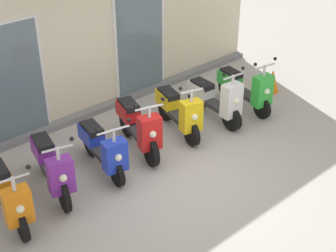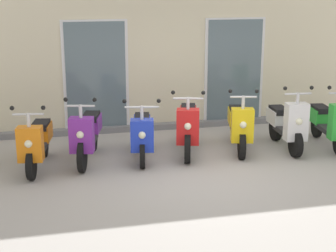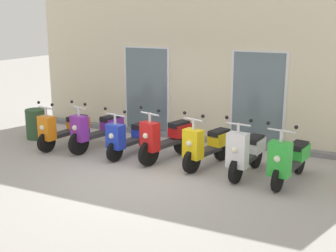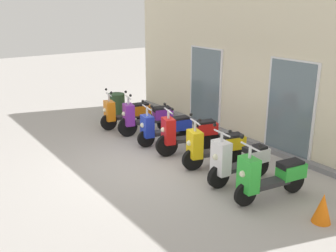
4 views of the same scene
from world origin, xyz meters
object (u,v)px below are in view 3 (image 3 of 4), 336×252
scooter_orange (64,128)px  scooter_green (289,159)px  scooter_purple (97,129)px  scooter_blue (131,136)px  scooter_red (166,138)px  scooter_white (246,152)px  trash_bin (36,124)px  scooter_yellow (207,145)px

scooter_orange → scooter_green: 5.32m
scooter_purple → scooter_blue: size_ratio=1.08×
scooter_red → scooter_white: scooter_white is taller
scooter_green → trash_bin: (-6.45, 0.31, -0.10)m
scooter_yellow → scooter_white: (0.88, -0.14, 0.01)m
scooter_orange → scooter_white: size_ratio=1.03×
scooter_orange → scooter_white: 4.47m
scooter_red → scooter_green: bearing=-4.4°
scooter_blue → scooter_green: bearing=-2.2°
scooter_purple → scooter_yellow: 2.76m
scooter_purple → scooter_orange: bearing=-169.2°
scooter_yellow → scooter_blue: bearing=-178.4°
scooter_white → trash_bin: size_ratio=2.01×
scooter_green → trash_bin: bearing=177.2°
scooter_orange → scooter_purple: (0.84, 0.16, 0.04)m
scooter_orange → scooter_green: scooter_green is taller
scooter_green → scooter_red: bearing=175.6°
scooter_purple → scooter_blue: (0.95, -0.05, -0.04)m
scooter_orange → scooter_white: scooter_white is taller
scooter_green → scooter_yellow: bearing=173.8°
scooter_purple → scooter_green: scooter_green is taller
scooter_blue → scooter_white: (2.69, -0.09, 0.03)m
scooter_orange → scooter_white: bearing=0.3°
scooter_purple → scooter_yellow: bearing=0.1°
scooter_green → scooter_purple: bearing=177.7°
scooter_blue → scooter_yellow: bearing=1.6°
scooter_blue → scooter_yellow: scooter_yellow is taller
scooter_green → trash_bin: 6.45m
scooter_yellow → scooter_green: 1.73m
scooter_purple → trash_bin: size_ratio=2.14×
scooter_red → trash_bin: size_ratio=2.13×
scooter_blue → scooter_yellow: size_ratio=0.99×
scooter_orange → scooter_yellow: bearing=2.7°
scooter_red → scooter_white: bearing=-5.0°
scooter_white → scooter_green: (0.85, -0.04, -0.00)m
scooter_blue → trash_bin: 2.92m
scooter_orange → scooter_red: (2.63, 0.18, 0.05)m
scooter_purple → trash_bin: bearing=176.2°
scooter_blue → scooter_green: size_ratio=0.95×
scooter_blue → scooter_red: size_ratio=0.94×
scooter_red → trash_bin: scooter_red is taller
scooter_red → trash_bin: (-3.76, 0.11, -0.12)m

